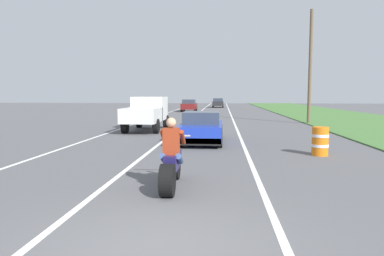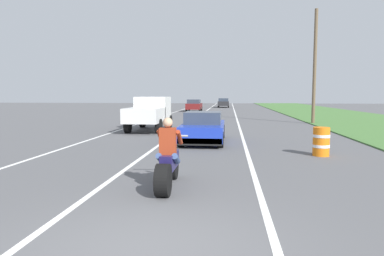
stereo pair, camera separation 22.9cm
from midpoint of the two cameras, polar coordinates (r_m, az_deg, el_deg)
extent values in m
plane|color=#565659|center=(5.09, -6.37, -19.32)|extent=(160.00, 160.00, 0.00)
cube|color=white|center=(25.42, -8.59, 0.62)|extent=(0.14, 120.00, 0.01)
cube|color=white|center=(24.61, 7.85, 0.47)|extent=(0.14, 120.00, 0.01)
cube|color=white|center=(24.76, -0.50, 0.55)|extent=(0.14, 120.00, 0.01)
cylinder|color=black|center=(7.42, -3.82, -8.46)|extent=(0.28, 0.69, 0.69)
cylinder|color=black|center=(8.92, -2.11, -6.29)|extent=(0.12, 0.63, 0.63)
cube|color=#1E194C|center=(8.16, -2.84, -5.28)|extent=(0.28, 1.10, 0.36)
cylinder|color=#B2B2B7|center=(8.78, -2.19, -4.05)|extent=(0.08, 0.36, 0.73)
cylinder|color=#A5A5AA|center=(8.70, -2.22, -1.28)|extent=(0.70, 0.05, 0.05)
cube|color=#993319|center=(7.86, -3.12, -2.15)|extent=(0.36, 0.24, 0.60)
sphere|color=tan|center=(7.81, -3.13, 0.90)|extent=(0.22, 0.22, 0.22)
cylinder|color=#384C7A|center=(7.98, -4.35, -4.95)|extent=(0.14, 0.47, 0.32)
cylinder|color=#993319|center=(8.18, -4.30, -1.50)|extent=(0.10, 0.51, 0.40)
cylinder|color=#384C7A|center=(7.93, -1.78, -5.01)|extent=(0.14, 0.47, 0.32)
cylinder|color=#993319|center=(8.12, -1.25, -1.54)|extent=(0.10, 0.51, 0.40)
cube|color=#1E38B2|center=(15.73, 2.29, -0.37)|extent=(1.80, 4.30, 0.64)
cube|color=#333D4C|center=(15.48, 2.25, 1.69)|extent=(1.56, 1.70, 0.52)
cube|color=black|center=(13.73, 1.72, -2.24)|extent=(1.76, 0.20, 0.28)
cylinder|color=black|center=(17.41, 0.01, -0.49)|extent=(0.24, 0.64, 0.64)
cylinder|color=black|center=(17.31, 5.28, -0.55)|extent=(0.24, 0.64, 0.64)
cylinder|color=black|center=(14.25, -1.35, -1.83)|extent=(0.24, 0.64, 0.64)
cylinder|color=black|center=(14.13, 5.10, -1.91)|extent=(0.24, 0.64, 0.64)
cube|color=silver|center=(21.85, -6.04, 3.22)|extent=(1.90, 2.10, 1.40)
cube|color=#333D4C|center=(22.18, -5.86, 4.25)|extent=(1.67, 0.29, 0.57)
cube|color=silver|center=(19.67, -7.40, 2.08)|extent=(1.90, 2.70, 0.80)
cylinder|color=black|center=(22.87, -7.73, 1.09)|extent=(0.28, 0.80, 0.80)
cylinder|color=black|center=(22.52, -3.43, 1.06)|extent=(0.28, 0.80, 0.80)
cylinder|color=black|center=(19.65, -10.06, 0.34)|extent=(0.28, 0.80, 0.80)
cylinder|color=black|center=(19.24, -5.07, 0.30)|extent=(0.28, 0.80, 0.80)
cylinder|color=brown|center=(27.08, 19.51, 9.31)|extent=(0.24, 0.24, 8.17)
cylinder|color=orange|center=(13.02, 20.69, -2.07)|extent=(0.56, 0.56, 1.00)
cylinder|color=white|center=(13.00, 20.72, -1.20)|extent=(0.58, 0.58, 0.10)
cylinder|color=white|center=(13.04, 20.67, -2.73)|extent=(0.58, 0.58, 0.10)
cube|color=maroon|center=(44.02, 0.50, 3.56)|extent=(1.76, 4.00, 0.70)
cube|color=#333D4C|center=(43.81, 0.48, 4.33)|extent=(1.56, 2.00, 0.50)
cylinder|color=black|center=(45.51, -0.33, 3.18)|extent=(0.20, 0.60, 0.60)
cylinder|color=black|center=(45.36, 1.68, 3.17)|extent=(0.20, 0.60, 0.60)
cylinder|color=black|center=(42.73, -0.75, 3.03)|extent=(0.20, 0.60, 0.60)
cylinder|color=black|center=(42.57, 1.39, 3.02)|extent=(0.20, 0.60, 0.60)
cube|color=#262628|center=(57.65, 5.24, 3.99)|extent=(1.76, 4.00, 0.70)
cube|color=#333D4C|center=(57.44, 5.24, 4.58)|extent=(1.56, 2.00, 0.50)
cylinder|color=black|center=(59.08, 4.48, 3.69)|extent=(0.20, 0.60, 0.60)
cylinder|color=black|center=(59.06, 6.04, 3.68)|extent=(0.20, 0.60, 0.60)
cylinder|color=black|center=(56.28, 4.40, 3.60)|extent=(0.20, 0.60, 0.60)
cylinder|color=black|center=(56.26, 6.03, 3.59)|extent=(0.20, 0.60, 0.60)
camera|label=1|loc=(0.11, -89.45, 0.05)|focal=32.88mm
camera|label=2|loc=(0.11, 90.55, -0.05)|focal=32.88mm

